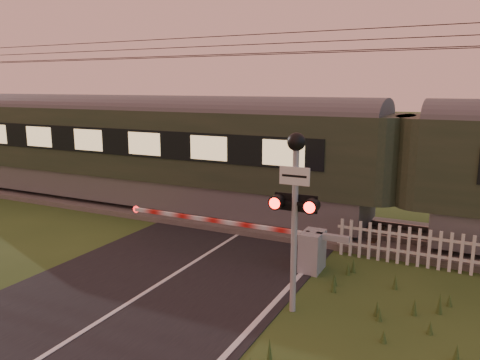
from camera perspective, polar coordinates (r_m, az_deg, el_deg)
The scene contains 8 objects.
ground at distance 10.67m, azimuth -12.34°, elevation -13.88°, with size 160.00×160.00×0.00m, color #2C461A.
road at distance 10.50m, azimuth -13.08°, elevation -14.31°, with size 6.00×140.00×0.03m.
track_bed at distance 15.89m, azimuth 2.43°, elevation -4.85°, with size 140.00×3.40×0.39m.
overhead_wires at distance 15.30m, azimuth 2.62°, elevation 15.95°, with size 120.00×0.62×0.62m.
train at distance 14.24m, azimuth 19.20°, elevation 1.46°, with size 41.33×2.85×3.85m.
boom_gate at distance 11.90m, azimuth 7.33°, elevation -8.07°, with size 6.44×0.77×1.02m.
crossing_signal at distance 9.12m, azimuth 6.74°, elevation -1.36°, with size 0.93×0.37×3.65m.
picket_fence at distance 12.75m, azimuth 20.41°, elevation -7.64°, with size 3.93×0.08×1.00m.
Camera 1 is at (6.17, -7.45, 4.52)m, focal length 35.00 mm.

